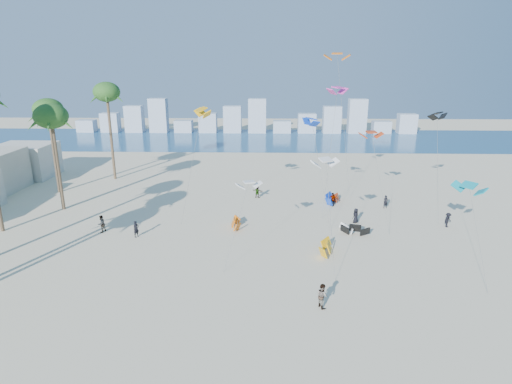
{
  "coord_description": "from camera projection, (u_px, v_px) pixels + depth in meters",
  "views": [
    {
      "loc": [
        4.17,
        -24.48,
        16.91
      ],
      "look_at": [
        3.0,
        16.0,
        4.5
      ],
      "focal_mm": 29.72,
      "sensor_mm": 36.0,
      "label": 1
    }
  ],
  "objects": [
    {
      "name": "kitesurfer_mid",
      "position": [
        322.0,
        296.0,
        30.33
      ],
      "size": [
        1.02,
        1.11,
        1.84
      ],
      "primitive_type": "imported",
      "rotation": [
        0.0,
        0.0,
        2.02
      ],
      "color": "gray",
      "rests_on": "ground"
    },
    {
      "name": "grounded_kites",
      "position": [
        320.0,
        220.0,
        46.04
      ],
      "size": [
        15.04,
        18.85,
        1.07
      ],
      "color": "#DB610B",
      "rests_on": "ground"
    },
    {
      "name": "ground",
      "position": [
        205.0,
        325.0,
        28.46
      ],
      "size": [
        220.0,
        220.0,
        0.0
      ],
      "primitive_type": "plane",
      "color": "beige",
      "rests_on": "ground"
    },
    {
      "name": "kitesurfers_far",
      "position": [
        293.0,
        208.0,
        48.75
      ],
      "size": [
        37.59,
        13.32,
        1.83
      ],
      "color": "black",
      "rests_on": "ground"
    },
    {
      "name": "flying_kites",
      "position": [
        334.0,
        113.0,
        44.39
      ],
      "size": [
        29.37,
        27.55,
        18.61
      ],
      "color": "silver",
      "rests_on": "ground"
    },
    {
      "name": "ocean",
      "position": [
        250.0,
        139.0,
        97.27
      ],
      "size": [
        220.0,
        220.0,
        0.0
      ],
      "primitive_type": "plane",
      "color": "navy",
      "rests_on": "ground"
    },
    {
      "name": "palm_row",
      "position": [
        5.0,
        118.0,
        41.05
      ],
      "size": [
        9.02,
        44.8,
        15.46
      ],
      "color": "brown",
      "rests_on": "ground"
    },
    {
      "name": "distant_skyline",
      "position": [
        247.0,
        120.0,
        105.96
      ],
      "size": [
        85.0,
        3.0,
        8.4
      ],
      "color": "#9EADBF",
      "rests_on": "ground"
    },
    {
      "name": "kitesurfer_near",
      "position": [
        136.0,
        229.0,
        42.61
      ],
      "size": [
        0.69,
        0.74,
        1.71
      ],
      "primitive_type": "imported",
      "rotation": [
        0.0,
        0.0,
        0.96
      ],
      "color": "black",
      "rests_on": "ground"
    }
  ]
}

